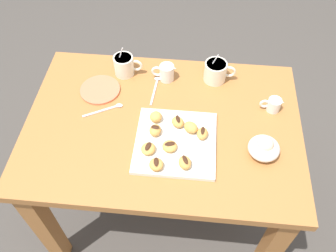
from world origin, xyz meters
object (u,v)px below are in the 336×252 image
at_px(ice_cream_bowl, 264,147).
at_px(beignet_2, 155,130).
at_px(saucer_coral_left, 100,90).
at_px(beignet_3, 178,122).
at_px(pastry_plate_square, 176,142).
at_px(cream_pitcher_white, 166,72).
at_px(coffee_mug_cream_left, 124,65).
at_px(beignet_4, 157,165).
at_px(coffee_mug_cream_right, 216,71).
at_px(beignet_5, 191,127).
at_px(dining_table, 163,143).
at_px(beignet_7, 156,117).
at_px(beignet_0, 185,163).
at_px(beignet_1, 148,149).
at_px(beignet_8, 202,133).
at_px(chocolate_sauce_pitcher, 274,104).
at_px(beignet_6, 170,146).

distance_m(ice_cream_bowl, beignet_2, 0.39).
bearing_deg(saucer_coral_left, beignet_3, -25.87).
xyz_separation_m(pastry_plate_square, cream_pitcher_white, (-0.07, 0.33, 0.03)).
height_order(coffee_mug_cream_left, beignet_4, coffee_mug_cream_left).
bearing_deg(pastry_plate_square, coffee_mug_cream_right, 68.51).
bearing_deg(beignet_5, coffee_mug_cream_left, 135.07).
bearing_deg(beignet_5, dining_table, 160.79).
relative_size(saucer_coral_left, beignet_7, 3.51).
distance_m(dining_table, beignet_3, 0.17).
bearing_deg(coffee_mug_cream_right, beignet_0, -102.24).
bearing_deg(beignet_0, cream_pitcher_white, 103.95).
bearing_deg(cream_pitcher_white, pastry_plate_square, -78.56).
relative_size(coffee_mug_cream_right, beignet_3, 2.57).
relative_size(dining_table, ice_cream_bowl, 9.40).
xyz_separation_m(coffee_mug_cream_left, beignet_3, (0.25, -0.28, -0.01)).
relative_size(coffee_mug_cream_left, cream_pitcher_white, 1.28).
distance_m(coffee_mug_cream_left, coffee_mug_cream_right, 0.38).
relative_size(beignet_1, beignet_8, 1.04).
bearing_deg(coffee_mug_cream_right, pastry_plate_square, -111.49).
bearing_deg(beignet_4, saucer_coral_left, 128.21).
bearing_deg(saucer_coral_left, dining_table, -27.97).
height_order(pastry_plate_square, ice_cream_bowl, ice_cream_bowl).
distance_m(coffee_mug_cream_left, beignet_2, 0.36).
bearing_deg(pastry_plate_square, saucer_coral_left, 144.52).
distance_m(ice_cream_bowl, beignet_3, 0.32).
relative_size(chocolate_sauce_pitcher, beignet_2, 1.83).
bearing_deg(beignet_1, saucer_coral_left, 129.56).
xyz_separation_m(ice_cream_bowl, beignet_0, (-0.27, -0.09, -0.00)).
bearing_deg(cream_pitcher_white, beignet_1, -93.78).
relative_size(cream_pitcher_white, beignet_0, 1.95).
xyz_separation_m(cream_pitcher_white, beignet_7, (-0.02, -0.24, -0.00)).
height_order(coffee_mug_cream_right, beignet_5, coffee_mug_cream_right).
bearing_deg(beignet_7, saucer_coral_left, 149.23).
distance_m(coffee_mug_cream_right, beignet_4, 0.50).
relative_size(pastry_plate_square, beignet_5, 5.25).
xyz_separation_m(beignet_2, beignet_3, (0.08, 0.05, -0.00)).
height_order(cream_pitcher_white, beignet_2, cream_pitcher_white).
bearing_deg(beignet_4, beignet_7, 97.87).
relative_size(beignet_0, beignet_7, 1.15).
bearing_deg(beignet_7, beignet_5, -14.77).
bearing_deg(saucer_coral_left, pastry_plate_square, -35.48).
relative_size(beignet_2, beignet_8, 0.97).
bearing_deg(beignet_1, coffee_mug_cream_right, 60.24).
xyz_separation_m(pastry_plate_square, beignet_6, (-0.02, -0.03, 0.02)).
bearing_deg(beignet_0, beignet_1, 160.55).
height_order(chocolate_sauce_pitcher, beignet_0, chocolate_sauce_pitcher).
height_order(saucer_coral_left, beignet_5, beignet_5).
bearing_deg(chocolate_sauce_pitcher, beignet_8, -147.84).
xyz_separation_m(coffee_mug_cream_right, beignet_2, (-0.22, -0.32, -0.01)).
bearing_deg(beignet_1, beignet_3, 53.65).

